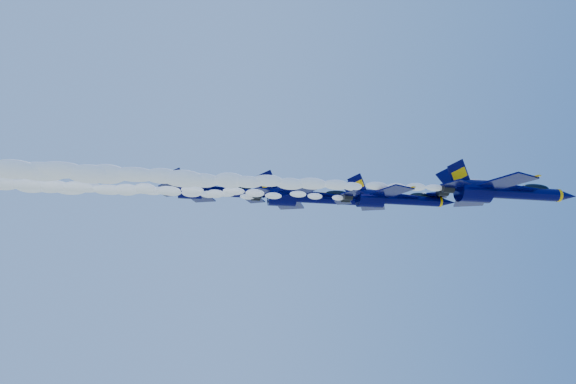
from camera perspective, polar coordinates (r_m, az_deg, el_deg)
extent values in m
cylinder|color=#000034|center=(76.48, 22.75, -0.14)|extent=(9.65, 1.61, 1.61)
ellipsoid|color=#000034|center=(72.97, 18.33, 0.10)|extent=(1.67, 2.89, 6.86)
cone|color=#000034|center=(80.06, 26.46, -0.37)|extent=(2.79, 1.61, 1.61)
cylinder|color=#FFAE01|center=(79.29, 25.72, -0.32)|extent=(0.38, 1.67, 1.67)
ellipsoid|color=black|center=(77.70, 23.80, 0.36)|extent=(3.86, 1.25, 1.06)
cube|color=#FFAE01|center=(77.61, 23.83, 0.14)|extent=(4.50, 1.07, 0.19)
cube|color=#000034|center=(70.44, 21.36, 1.00)|extent=(5.75, 6.81, 0.19)
cube|color=#000034|center=(77.51, 18.05, -0.80)|extent=(5.75, 6.81, 0.19)
cube|color=#FFAE01|center=(71.28, 22.38, 1.01)|extent=(2.58, 5.37, 0.11)
cube|color=#FFAE01|center=(78.26, 19.01, -0.78)|extent=(2.58, 5.37, 0.11)
cube|color=#000034|center=(71.37, 16.99, 1.72)|extent=(3.49, 1.10, 3.76)
cube|color=#000034|center=(73.27, 16.18, 1.20)|extent=(3.49, 1.10, 3.76)
cylinder|color=black|center=(70.62, 15.94, 0.37)|extent=(1.29, 1.18, 1.18)
cylinder|color=black|center=(71.81, 15.45, 0.06)|extent=(1.29, 1.18, 1.18)
cube|color=#FFAE01|center=(74.98, 20.63, 0.60)|extent=(11.79, 0.38, 0.09)
ellipsoid|color=white|center=(64.02, -5.50, 1.20)|extent=(50.68, 2.39, 2.15)
cylinder|color=#000034|center=(72.51, 12.35, -0.83)|extent=(7.70, 1.28, 1.28)
ellipsoid|color=#000034|center=(70.57, 8.32, -0.65)|extent=(1.33, 2.31, 5.48)
cone|color=#000034|center=(74.59, 15.85, -1.01)|extent=(2.22, 1.28, 1.28)
cylinder|color=#FFAE01|center=(74.14, 15.14, -0.97)|extent=(0.30, 1.33, 1.33)
ellipsoid|color=black|center=(73.26, 13.36, -0.40)|extent=(3.08, 1.00, 0.85)
cube|color=#FFAE01|center=(73.19, 13.38, -0.59)|extent=(3.59, 0.86, 0.15)
cube|color=#000034|center=(68.02, 10.49, 0.07)|extent=(4.59, 5.44, 0.15)
cube|color=#000034|center=(74.20, 8.58, -1.37)|extent=(4.59, 5.44, 0.15)
cube|color=#FFAE01|center=(68.49, 11.42, 0.08)|extent=(2.06, 4.29, 0.09)
cube|color=#FFAE01|center=(74.62, 9.45, -1.34)|extent=(2.06, 4.29, 0.09)
cube|color=#000034|center=(69.52, 7.06, 0.67)|extent=(2.79, 0.88, 3.00)
cube|color=#000034|center=(71.16, 6.61, 0.26)|extent=(2.79, 0.88, 3.00)
cylinder|color=black|center=(69.13, 6.13, -0.45)|extent=(1.03, 0.94, 0.94)
cylinder|color=black|center=(70.15, 5.87, -0.68)|extent=(1.03, 0.94, 0.94)
cube|color=#FFAE01|center=(71.72, 10.43, -0.22)|extent=(9.41, 0.30, 0.07)
ellipsoid|color=white|center=(66.89, -15.62, 0.33)|extent=(50.68, 1.91, 1.72)
cylinder|color=#000034|center=(78.56, 3.89, -0.67)|extent=(9.02, 1.50, 1.50)
ellipsoid|color=#000034|center=(77.21, -0.64, -0.47)|extent=(1.56, 2.70, 6.41)
cone|color=#000034|center=(80.22, 7.90, -0.87)|extent=(2.60, 1.50, 1.50)
cylinder|color=#FFAE01|center=(79.85, 7.09, -0.83)|extent=(0.35, 1.56, 1.56)
ellipsoid|color=black|center=(79.21, 5.07, -0.20)|extent=(3.61, 1.17, 0.99)
cube|color=#FFAE01|center=(79.13, 5.08, -0.41)|extent=(4.21, 1.00, 0.18)
cube|color=#000034|center=(73.78, 1.30, 0.32)|extent=(5.37, 6.37, 0.18)
cube|color=#000034|center=(81.35, 0.10, -1.24)|extent=(5.37, 6.37, 0.18)
cube|color=#FFAE01|center=(74.11, 2.36, 0.33)|extent=(2.42, 5.02, 0.10)
cube|color=#FFAE01|center=(81.65, 1.06, -1.22)|extent=(2.42, 5.02, 0.10)
cube|color=#000034|center=(76.29, -2.12, 0.95)|extent=(3.26, 1.03, 3.51)
cube|color=#000034|center=(78.28, -2.36, 0.51)|extent=(3.26, 1.03, 3.51)
cylinder|color=black|center=(76.04, -3.15, -0.24)|extent=(1.20, 1.10, 1.10)
cylinder|color=black|center=(77.28, -3.29, -0.49)|extent=(1.20, 1.10, 1.10)
cube|color=#FFAE01|center=(78.07, 1.75, 0.00)|extent=(11.02, 0.35, 0.08)
ellipsoid|color=white|center=(77.59, -22.48, 0.43)|extent=(50.68, 2.23, 2.01)
cylinder|color=#000034|center=(90.42, -5.95, -0.04)|extent=(8.94, 1.49, 1.49)
ellipsoid|color=#000034|center=(90.11, -9.91, 0.14)|extent=(1.55, 2.68, 6.36)
cone|color=#000034|center=(91.07, -2.34, -0.23)|extent=(2.58, 1.49, 1.49)
cylinder|color=#FFAE01|center=(90.91, -3.08, -0.19)|extent=(0.35, 1.55, 1.55)
ellipsoid|color=black|center=(90.78, -4.88, 0.36)|extent=(3.58, 1.16, 0.98)
cube|color=#FFAE01|center=(90.69, -4.88, 0.18)|extent=(4.17, 0.99, 0.18)
cube|color=#000034|center=(86.35, -8.66, 0.83)|extent=(5.33, 6.31, 0.18)
cube|color=#000034|center=(93.99, -8.89, -0.55)|extent=(5.33, 6.31, 0.18)
cube|color=#FFAE01|center=(86.44, -7.74, 0.84)|extent=(2.40, 4.98, 0.10)
cube|color=#FFAE01|center=(94.07, -8.04, -0.53)|extent=(2.40, 4.98, 0.10)
cube|color=#000034|center=(89.54, -11.25, 1.34)|extent=(3.24, 1.02, 3.48)
cube|color=#000034|center=(91.54, -11.25, 0.96)|extent=(3.24, 1.02, 3.48)
cylinder|color=black|center=(89.50, -12.13, 0.34)|extent=(1.19, 1.09, 1.09)
cylinder|color=black|center=(90.74, -12.12, 0.11)|extent=(1.19, 1.09, 1.09)
cube|color=#FFAE01|center=(90.44, -7.82, 0.53)|extent=(10.93, 0.35, 0.08)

